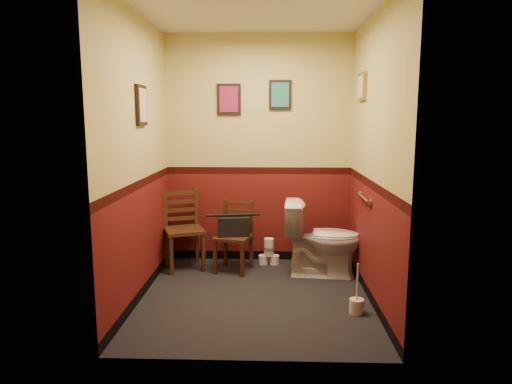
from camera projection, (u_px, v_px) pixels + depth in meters
floor at (255, 297)px, 4.47m from camera, size 2.20×2.40×0.00m
ceiling at (255, 8)px, 4.04m from camera, size 2.20×2.40×0.00m
wall_back at (259, 150)px, 5.44m from camera, size 2.20×0.00×2.70m
wall_front at (249, 175)px, 3.07m from camera, size 2.20×0.00×2.70m
wall_left at (139, 159)px, 4.29m from camera, size 0.00×2.40×2.70m
wall_right at (374, 160)px, 4.22m from camera, size 0.00×2.40×2.70m
grab_bar at (363, 198)px, 4.53m from camera, size 0.05×0.56×0.06m
framed_print_back_a at (229, 99)px, 5.34m from camera, size 0.28×0.04×0.36m
framed_print_back_b at (280, 95)px, 5.31m from camera, size 0.26×0.04×0.34m
framed_print_left at (142, 105)px, 4.31m from camera, size 0.04×0.30×0.38m
framed_print_right at (362, 87)px, 4.70m from camera, size 0.04×0.34×0.28m
toilet at (322, 239)px, 5.02m from camera, size 0.87×0.53×0.82m
toilet_brush at (357, 305)px, 4.08m from camera, size 0.13×0.13×0.46m
chair_left at (184, 229)px, 5.29m from camera, size 0.55×0.55×0.91m
chair_right at (235, 236)px, 5.20m from camera, size 0.46×0.46×0.80m
handbag at (233, 226)px, 5.14m from camera, size 0.37×0.22×0.25m
tp_stack at (269, 253)px, 5.44m from camera, size 0.25×0.15×0.32m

